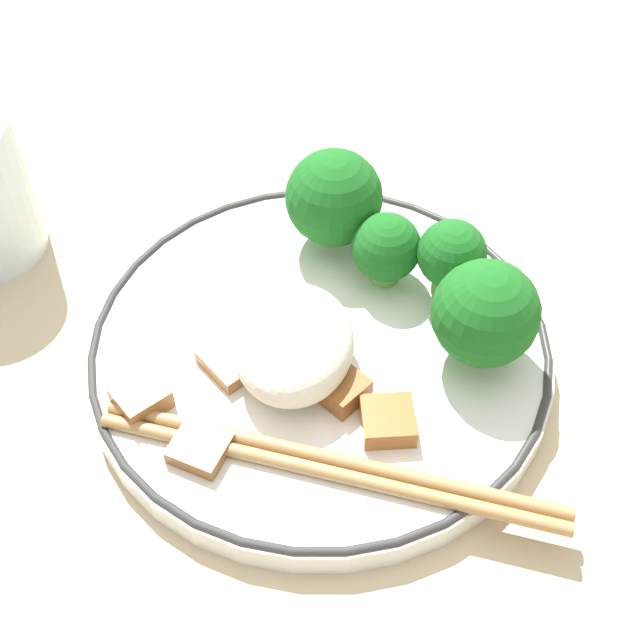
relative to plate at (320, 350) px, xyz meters
name	(u,v)px	position (x,y,z in m)	size (l,w,h in m)	color
ground_plane	(320,361)	(0.00, 0.00, -0.01)	(3.00, 3.00, 0.00)	#C6B28E
plate	(320,350)	(0.00, 0.00, 0.00)	(0.27, 0.27, 0.02)	white
rice_mound	(294,344)	(0.02, -0.01, 0.03)	(0.08, 0.07, 0.04)	white
broccoli_back_left	(485,315)	(0.00, 0.09, 0.04)	(0.06, 0.06, 0.07)	#72AD4C
broccoli_back_center	(451,256)	(-0.05, 0.07, 0.04)	(0.04, 0.04, 0.05)	#72AD4C
broccoli_back_right	(386,248)	(-0.05, 0.03, 0.03)	(0.04, 0.04, 0.05)	#72AD4C
broccoli_mid_left	(336,198)	(-0.08, 0.00, 0.04)	(0.06, 0.06, 0.07)	#72AD4C
meat_near_front	(335,384)	(0.03, 0.01, 0.01)	(0.04, 0.04, 0.01)	brown
meat_near_left	(230,361)	(0.02, -0.05, 0.01)	(0.04, 0.04, 0.01)	#9E6633
meat_near_right	(303,324)	(-0.01, -0.01, 0.01)	(0.03, 0.03, 0.01)	#995B28
meat_near_back	(388,421)	(0.05, 0.04, 0.01)	(0.03, 0.03, 0.01)	#995B28
meat_on_rice_edge	(141,397)	(0.05, -0.09, 0.01)	(0.04, 0.04, 0.01)	#9E6633
meat_mid_left	(200,448)	(0.08, -0.05, 0.01)	(0.03, 0.03, 0.01)	brown
chopsticks	(330,465)	(0.08, 0.01, 0.01)	(0.06, 0.24, 0.01)	#AD8451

